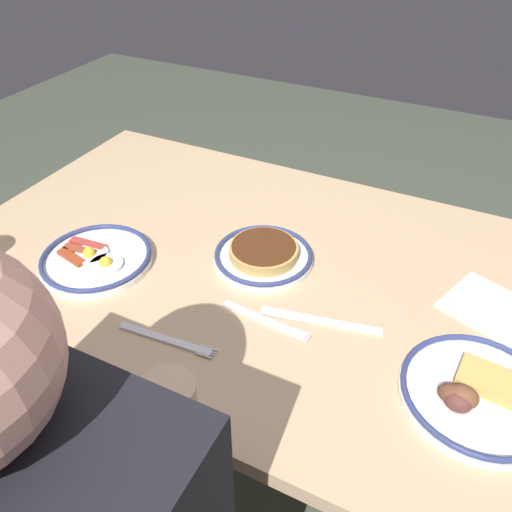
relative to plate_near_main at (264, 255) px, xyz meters
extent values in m
plane|color=#434A3B|center=(-0.03, 0.01, -0.76)|extent=(6.00, 6.00, 0.00)
cube|color=tan|center=(-0.03, 0.01, -0.03)|extent=(1.39, 0.82, 0.03)
cylinder|color=tan|center=(0.58, -0.31, -0.41)|extent=(0.05, 0.05, 0.71)
cylinder|color=white|center=(0.00, 0.00, -0.01)|extent=(0.21, 0.21, 0.01)
torus|color=navy|center=(0.00, 0.00, 0.00)|extent=(0.20, 0.20, 0.01)
cylinder|color=tan|center=(0.00, 0.00, 0.00)|extent=(0.14, 0.14, 0.01)
cylinder|color=tan|center=(0.00, 0.00, 0.01)|extent=(0.14, 0.14, 0.01)
cylinder|color=#4C2814|center=(0.00, 0.00, 0.02)|extent=(0.13, 0.13, 0.00)
cylinder|color=white|center=(-0.45, 0.17, -0.01)|extent=(0.24, 0.24, 0.01)
torus|color=navy|center=(-0.45, 0.17, 0.00)|extent=(0.24, 0.24, 0.01)
cube|color=tan|center=(-0.47, 0.14, 0.01)|extent=(0.11, 0.07, 0.02)
ellipsoid|color=brown|center=(-0.42, 0.20, 0.01)|extent=(0.05, 0.04, 0.04)
ellipsoid|color=brown|center=(-0.42, 0.21, 0.01)|extent=(0.04, 0.03, 0.03)
ellipsoid|color=brown|center=(-0.41, 0.20, 0.01)|extent=(0.04, 0.03, 0.03)
cylinder|color=white|center=(0.31, 0.16, -0.01)|extent=(0.23, 0.23, 0.01)
torus|color=navy|center=(0.31, 0.16, 0.00)|extent=(0.23, 0.23, 0.01)
cylinder|color=white|center=(0.27, 0.17, 0.00)|extent=(0.07, 0.07, 0.01)
sphere|color=yellow|center=(0.27, 0.17, 0.01)|extent=(0.03, 0.03, 0.03)
cylinder|color=white|center=(0.32, 0.16, 0.00)|extent=(0.07, 0.07, 0.01)
sphere|color=yellow|center=(0.32, 0.16, 0.01)|extent=(0.03, 0.03, 0.03)
cube|color=#A73A30|center=(0.35, 0.13, 0.00)|extent=(0.08, 0.03, 0.01)
cube|color=#983E26|center=(0.35, 0.16, 0.00)|extent=(0.08, 0.02, 0.01)
cube|color=#9A391D|center=(0.35, 0.18, 0.00)|extent=(0.08, 0.04, 0.01)
cube|color=white|center=(-0.44, -0.06, -0.02)|extent=(0.19, 0.18, 0.00)
cube|color=silver|center=(0.06, 0.28, -0.01)|extent=(0.18, 0.03, 0.01)
cube|color=silver|center=(-0.02, 0.28, -0.01)|extent=(0.03, 0.00, 0.00)
cube|color=silver|center=(-0.02, 0.27, -0.01)|extent=(0.03, 0.00, 0.00)
cube|color=silver|center=(-0.02, 0.27, -0.01)|extent=(0.03, 0.00, 0.00)
cube|color=silver|center=(-0.02, 0.26, -0.01)|extent=(0.03, 0.00, 0.00)
cube|color=silver|center=(-0.08, 0.16, -0.01)|extent=(0.17, 0.03, 0.01)
cube|color=silver|center=(-0.15, 0.17, -0.01)|extent=(0.03, 0.01, 0.00)
cube|color=silver|center=(-0.15, 0.17, -0.01)|extent=(0.03, 0.01, 0.00)
cube|color=silver|center=(-0.15, 0.16, -0.01)|extent=(0.03, 0.01, 0.00)
cube|color=silver|center=(-0.15, 0.15, -0.01)|extent=(0.03, 0.01, 0.00)
cube|color=silver|center=(-0.19, 0.11, -0.01)|extent=(0.19, 0.05, 0.01)
cube|color=silver|center=(-0.10, 0.13, -0.01)|extent=(0.09, 0.04, 0.00)
cylinder|color=#D0A688|center=(-0.09, 0.46, 0.02)|extent=(0.08, 0.08, 0.26)
camera|label=1|loc=(-0.36, 0.76, 0.65)|focal=36.12mm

